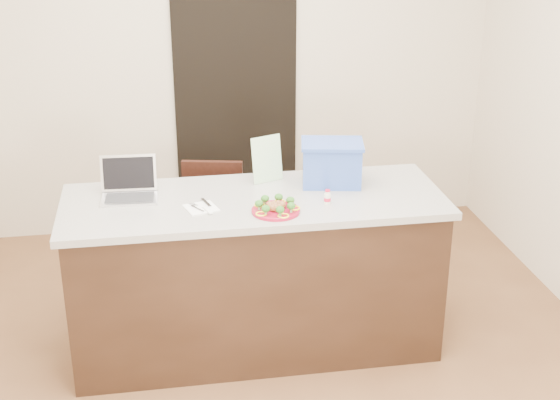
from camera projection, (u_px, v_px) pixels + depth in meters
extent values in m
plane|color=brown|center=(262.00, 368.00, 4.32)|extent=(4.00, 4.00, 0.00)
plane|color=beige|center=(221.00, 52.00, 5.62)|extent=(4.00, 0.00, 4.00)
plane|color=beige|center=(371.00, 375.00, 1.98)|extent=(4.00, 0.00, 4.00)
cube|color=black|center=(236.00, 99.00, 5.75)|extent=(0.90, 0.02, 2.00)
cube|color=black|center=(255.00, 277.00, 4.38)|extent=(2.00, 0.70, 0.88)
cube|color=beige|center=(254.00, 202.00, 4.20)|extent=(2.06, 0.76, 0.04)
cylinder|color=maroon|center=(276.00, 211.00, 4.02)|extent=(0.25, 0.25, 0.01)
torus|color=maroon|center=(276.00, 210.00, 4.01)|extent=(0.25, 0.25, 0.01)
sphere|color=brown|center=(276.00, 206.00, 4.01)|extent=(0.04, 0.04, 0.04)
sphere|color=brown|center=(281.00, 205.00, 4.02)|extent=(0.04, 0.04, 0.04)
sphere|color=brown|center=(277.00, 204.00, 4.03)|extent=(0.04, 0.04, 0.04)
sphere|color=brown|center=(273.00, 204.00, 4.03)|extent=(0.04, 0.04, 0.04)
sphere|color=brown|center=(270.00, 205.00, 4.02)|extent=(0.04, 0.04, 0.04)
sphere|color=brown|center=(270.00, 207.00, 4.00)|extent=(0.04, 0.04, 0.04)
sphere|color=brown|center=(272.00, 208.00, 3.98)|extent=(0.04, 0.04, 0.04)
sphere|color=brown|center=(276.00, 209.00, 3.98)|extent=(0.04, 0.04, 0.04)
sphere|color=brown|center=(280.00, 208.00, 3.98)|extent=(0.04, 0.04, 0.04)
ellipsoid|color=#1D4E14|center=(259.00, 204.00, 4.00)|extent=(0.04, 0.04, 0.04)
ellipsoid|color=#1D4E14|center=(266.00, 209.00, 3.94)|extent=(0.04, 0.04, 0.04)
ellipsoid|color=#1D4E14|center=(280.00, 210.00, 3.92)|extent=(0.04, 0.04, 0.04)
ellipsoid|color=#1D4E14|center=(291.00, 206.00, 3.97)|extent=(0.04, 0.04, 0.04)
ellipsoid|color=#1D4E14|center=(290.00, 200.00, 4.04)|extent=(0.04, 0.04, 0.04)
ellipsoid|color=#1D4E14|center=(279.00, 197.00, 4.08)|extent=(0.04, 0.04, 0.04)
ellipsoid|color=#1D4E14|center=(265.00, 199.00, 4.06)|extent=(0.04, 0.04, 0.04)
torus|color=yellow|center=(260.00, 205.00, 4.06)|extent=(0.06, 0.06, 0.01)
torus|color=yellow|center=(261.00, 214.00, 3.95)|extent=(0.06, 0.06, 0.01)
torus|color=yellow|center=(283.00, 216.00, 3.93)|extent=(0.06, 0.06, 0.01)
torus|color=yellow|center=(295.00, 208.00, 4.02)|extent=(0.06, 0.06, 0.01)
torus|color=yellow|center=(280.00, 202.00, 4.10)|extent=(0.06, 0.06, 0.01)
cube|color=silver|center=(201.00, 208.00, 4.06)|extent=(0.19, 0.19, 0.01)
cube|color=silver|center=(198.00, 209.00, 4.04)|extent=(0.07, 0.10, 0.00)
cube|color=silver|center=(197.00, 204.00, 4.09)|extent=(0.05, 0.05, 0.00)
cube|color=white|center=(208.00, 210.00, 4.02)|extent=(0.05, 0.10, 0.01)
cube|color=silver|center=(206.00, 202.00, 4.11)|extent=(0.05, 0.12, 0.00)
cylinder|color=beige|center=(327.00, 199.00, 4.11)|extent=(0.04, 0.04, 0.06)
cylinder|color=beige|center=(328.00, 193.00, 4.10)|extent=(0.02, 0.02, 0.01)
cylinder|color=red|center=(328.00, 191.00, 4.10)|extent=(0.03, 0.03, 0.01)
cylinder|color=red|center=(327.00, 199.00, 4.11)|extent=(0.04, 0.04, 0.02)
cube|color=silver|center=(130.00, 198.00, 4.18)|extent=(0.31, 0.22, 0.01)
cube|color=silver|center=(128.00, 173.00, 4.23)|extent=(0.30, 0.07, 0.20)
cube|color=black|center=(128.00, 173.00, 4.23)|extent=(0.27, 0.05, 0.17)
cube|color=#2A2A2C|center=(130.00, 197.00, 4.17)|extent=(0.26, 0.16, 0.00)
cube|color=white|center=(267.00, 159.00, 4.38)|extent=(0.19, 0.10, 0.26)
cube|color=#2C4BA2|center=(332.00, 165.00, 4.35)|extent=(0.36, 0.28, 0.23)
cube|color=#2C4BA2|center=(332.00, 144.00, 4.30)|extent=(0.38, 0.31, 0.02)
cube|color=black|center=(217.00, 239.00, 4.90)|extent=(0.46, 0.46, 0.04)
cube|color=black|center=(213.00, 194.00, 4.97)|extent=(0.38, 0.12, 0.44)
cylinder|color=black|center=(193.00, 282.00, 4.81)|extent=(0.03, 0.03, 0.41)
cylinder|color=black|center=(246.00, 278.00, 4.86)|extent=(0.03, 0.03, 0.41)
cylinder|color=black|center=(190.00, 258.00, 5.11)|extent=(0.03, 0.03, 0.41)
cylinder|color=black|center=(240.00, 255.00, 5.16)|extent=(0.03, 0.03, 0.41)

